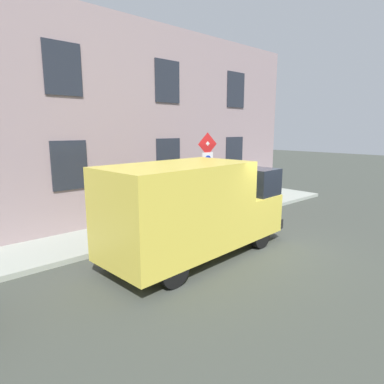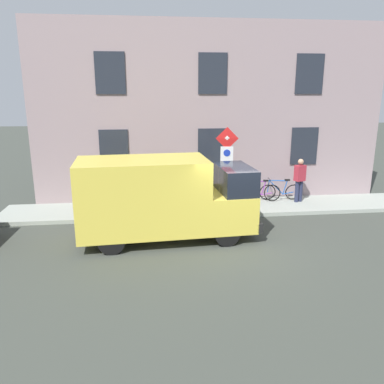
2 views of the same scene
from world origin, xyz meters
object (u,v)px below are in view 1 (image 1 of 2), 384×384
Objects in this scene: bicycle_blue at (226,195)px; litter_bin at (185,212)px; bicycle_purple at (212,198)px; delivery_van at (195,207)px; bicycle_red at (196,201)px; sign_post_stacked at (207,164)px; pedestrian at (241,182)px.

bicycle_blue is 3.63m from litter_bin.
litter_bin reaches higher than bicycle_purple.
delivery_van reaches higher than bicycle_blue.
bicycle_red is 1.90× the size of litter_bin.
bicycle_blue is 1.00× the size of bicycle_purple.
litter_bin is (2.06, -1.40, -0.74)m from delivery_van.
delivery_van is 6.05× the size of litter_bin.
delivery_van is at bearing 129.68° from sign_post_stacked.
litter_bin is (0.14, 0.91, -1.54)m from sign_post_stacked.
litter_bin is at bearing 34.07° from bicycle_red.
litter_bin is at bearing 24.27° from bicycle_blue.
bicycle_blue is at bearing -172.24° from bicycle_purple.
bicycle_red is at bearing 4.68° from bicycle_blue.
bicycle_blue is at bearing 177.65° from bicycle_red.
bicycle_red is 1.00× the size of pedestrian.
pedestrian is at bearing 160.88° from bicycle_blue.
delivery_van is 5.88m from bicycle_blue.
litter_bin is (-1.22, 3.41, 0.08)m from bicycle_blue.
pedestrian is at bearing -77.10° from litter_bin.
bicycle_red is at bearing -53.56° from litter_bin.
pedestrian reaches higher than bicycle_blue.
sign_post_stacked is at bearing -98.61° from litter_bin.
sign_post_stacked is 3.50m from pedestrian.
bicycle_blue is 1.91× the size of litter_bin.
delivery_van is at bearing 38.84° from bicycle_blue.
bicycle_purple and bicycle_red have the same top height.
sign_post_stacked reaches higher than pedestrian.
litter_bin is (-0.93, 4.06, -0.48)m from pedestrian.
pedestrian is (-0.29, -2.42, 0.56)m from bicycle_red.
bicycle_blue and bicycle_purple have the same top height.
bicycle_purple is at bearing -64.31° from litter_bin.
bicycle_red is at bearing -116.25° from pedestrian.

